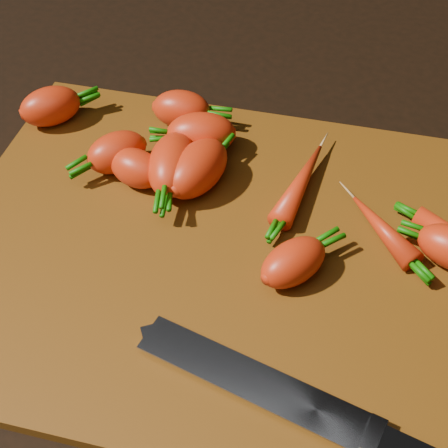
# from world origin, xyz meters

# --- Properties ---
(ground) EXTENTS (2.00, 2.00, 0.01)m
(ground) POSITION_xyz_m (0.00, 0.00, -0.01)
(ground) COLOR black
(cutting_board) EXTENTS (0.50, 0.40, 0.01)m
(cutting_board) POSITION_xyz_m (0.00, 0.00, 0.01)
(cutting_board) COLOR #6E3A0A
(cutting_board) RESTS_ON ground
(carrot_0) EXTENTS (0.08, 0.07, 0.04)m
(carrot_0) POSITION_xyz_m (-0.22, 0.13, 0.03)
(carrot_0) COLOR red
(carrot_0) RESTS_ON cutting_board
(carrot_1) EXTENTS (0.06, 0.05, 0.04)m
(carrot_1) POSITION_xyz_m (-0.10, 0.06, 0.03)
(carrot_1) COLOR red
(carrot_1) RESTS_ON cutting_board
(carrot_2) EXTENTS (0.06, 0.09, 0.05)m
(carrot_2) POSITION_xyz_m (-0.07, 0.07, 0.04)
(carrot_2) COLOR red
(carrot_2) RESTS_ON cutting_board
(carrot_3) EXTENTS (0.07, 0.09, 0.05)m
(carrot_3) POSITION_xyz_m (-0.04, 0.07, 0.04)
(carrot_3) COLOR red
(carrot_3) RESTS_ON cutting_board
(carrot_4) EXTENTS (0.08, 0.06, 0.04)m
(carrot_4) POSITION_xyz_m (-0.05, 0.12, 0.03)
(carrot_4) COLOR red
(carrot_4) RESTS_ON cutting_board
(carrot_5) EXTENTS (0.06, 0.04, 0.04)m
(carrot_5) POSITION_xyz_m (-0.08, 0.16, 0.03)
(carrot_5) COLOR red
(carrot_5) RESTS_ON cutting_board
(carrot_7) EXTENTS (0.05, 0.12, 0.02)m
(carrot_7) POSITION_xyz_m (0.06, 0.09, 0.02)
(carrot_7) COLOR red
(carrot_7) RESTS_ON cutting_board
(carrot_9) EXTENTS (0.07, 0.08, 0.02)m
(carrot_9) POSITION_xyz_m (0.14, 0.04, 0.02)
(carrot_9) COLOR red
(carrot_9) RESTS_ON cutting_board
(carrot_10) EXTENTS (0.07, 0.07, 0.04)m
(carrot_10) POSITION_xyz_m (0.07, -0.02, 0.03)
(carrot_10) COLOR red
(carrot_10) RESTS_ON cutting_board
(carrot_11) EXTENTS (0.07, 0.07, 0.04)m
(carrot_11) POSITION_xyz_m (-0.13, 0.08, 0.03)
(carrot_11) COLOR red
(carrot_11) RESTS_ON cutting_board
(knife) EXTENTS (0.29, 0.10, 0.02)m
(knife) POSITION_xyz_m (0.07, -0.13, 0.02)
(knife) COLOR gray
(knife) RESTS_ON cutting_board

